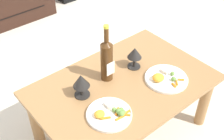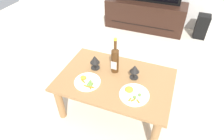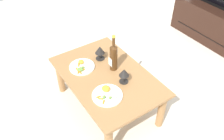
# 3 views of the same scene
# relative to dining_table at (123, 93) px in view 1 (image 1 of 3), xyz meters

# --- Properties ---
(ground_plane) EXTENTS (6.40, 6.40, 0.00)m
(ground_plane) POSITION_rel_dining_table_xyz_m (0.00, 0.00, -0.36)
(ground_plane) COLOR beige
(dining_table) EXTENTS (1.07, 0.71, 0.43)m
(dining_table) POSITION_rel_dining_table_xyz_m (0.00, 0.00, 0.00)
(dining_table) COLOR #9E7042
(dining_table) RESTS_ON ground_plane
(wine_bottle) EXTENTS (0.07, 0.07, 0.37)m
(wine_bottle) POSITION_rel_dining_table_xyz_m (-0.04, 0.10, 0.22)
(wine_bottle) COLOR #4C2D14
(wine_bottle) RESTS_ON dining_table
(goblet_left) EXTENTS (0.10, 0.10, 0.15)m
(goblet_left) POSITION_rel_dining_table_xyz_m (-0.24, 0.08, 0.18)
(goblet_left) COLOR black
(goblet_left) RESTS_ON dining_table
(goblet_right) EXTENTS (0.09, 0.09, 0.14)m
(goblet_right) POSITION_rel_dining_table_xyz_m (0.16, 0.08, 0.18)
(goblet_right) COLOR black
(goblet_right) RESTS_ON dining_table
(dinner_plate_left) EXTENTS (0.25, 0.25, 0.05)m
(dinner_plate_left) POSITION_rel_dining_table_xyz_m (-0.22, -0.14, 0.09)
(dinner_plate_left) COLOR white
(dinner_plate_left) RESTS_ON dining_table
(dinner_plate_right) EXTENTS (0.26, 0.26, 0.05)m
(dinner_plate_right) POSITION_rel_dining_table_xyz_m (0.22, -0.14, 0.09)
(dinner_plate_right) COLOR white
(dinner_plate_right) RESTS_ON dining_table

